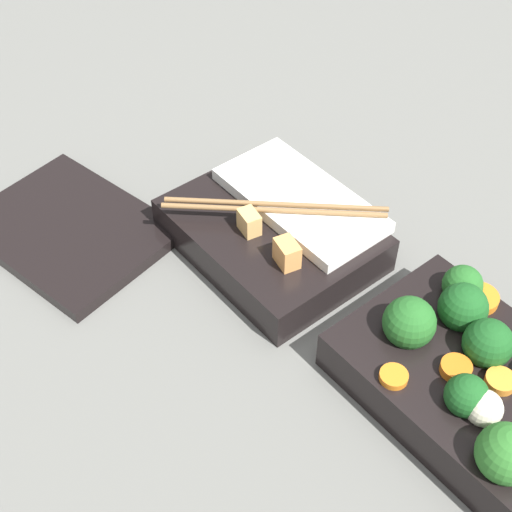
{
  "coord_description": "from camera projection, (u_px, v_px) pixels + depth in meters",
  "views": [
    {
      "loc": [
        -0.26,
        0.32,
        0.5
      ],
      "look_at": [
        0.08,
        0.04,
        0.04
      ],
      "focal_mm": 50.0,
      "sensor_mm": 36.0,
      "label": 1
    }
  ],
  "objects": [
    {
      "name": "bento_tray_rice",
      "position": [
        278.0,
        228.0,
        0.69
      ],
      "size": [
        0.19,
        0.16,
        0.06
      ],
      "color": "black",
      "rests_on": "ground_plane"
    },
    {
      "name": "bento_lid",
      "position": [
        70.0,
        230.0,
        0.71
      ],
      "size": [
        0.21,
        0.18,
        0.01
      ],
      "primitive_type": "cube",
      "rotation": [
        0.0,
        0.0,
        0.2
      ],
      "color": "black",
      "rests_on": "ground_plane"
    },
    {
      "name": "bento_tray_vegetable",
      "position": [
        468.0,
        372.0,
        0.56
      ],
      "size": [
        0.19,
        0.15,
        0.07
      ],
      "color": "black",
      "rests_on": "ground_plane"
    },
    {
      "name": "ground_plane",
      "position": [
        349.0,
        316.0,
        0.64
      ],
      "size": [
        3.0,
        3.0,
        0.0
      ],
      "primitive_type": "plane",
      "color": "slate"
    }
  ]
}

